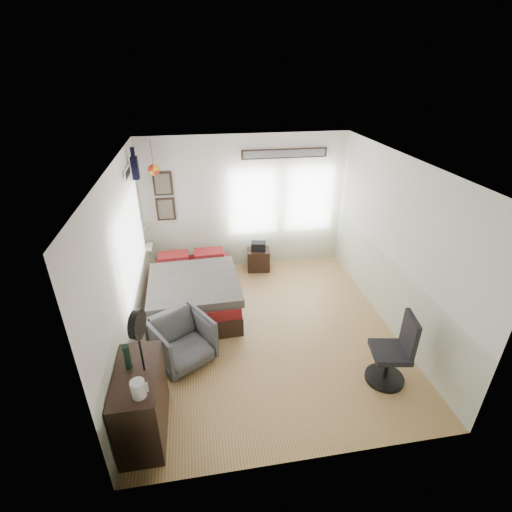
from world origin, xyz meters
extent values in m
cube|color=olive|center=(0.00, 0.00, -0.01)|extent=(4.00, 4.50, 0.01)
cube|color=silver|center=(0.00, 2.25, 1.35)|extent=(4.00, 0.02, 2.70)
cube|color=silver|center=(0.00, -2.25, 1.35)|extent=(4.00, 0.02, 2.70)
cube|color=silver|center=(-2.00, 0.00, 1.35)|extent=(0.02, 4.50, 2.70)
cube|color=silver|center=(2.00, 0.00, 1.35)|extent=(0.02, 4.50, 2.70)
cube|color=white|center=(0.00, 0.00, 2.70)|extent=(4.00, 4.50, 0.02)
cube|color=beige|center=(0.00, 2.24, 0.55)|extent=(4.00, 0.01, 1.10)
cube|color=beige|center=(-1.99, 0.00, 0.55)|extent=(0.01, 4.50, 1.10)
cube|color=beige|center=(1.99, 0.00, 0.55)|extent=(0.01, 4.50, 1.10)
cube|color=silver|center=(-1.96, 0.55, 1.45)|extent=(0.03, 2.20, 1.35)
cube|color=silver|center=(0.15, 2.21, 1.40)|extent=(0.95, 0.03, 1.30)
cube|color=silver|center=(1.30, 2.21, 1.40)|extent=(0.95, 0.03, 1.30)
cube|color=black|center=(-1.55, 2.21, 1.35)|extent=(0.35, 0.03, 0.45)
cube|color=black|center=(-1.55, 2.21, 1.85)|extent=(0.35, 0.03, 0.45)
cube|color=#7F7259|center=(-1.55, 2.20, 1.35)|extent=(0.27, 0.01, 0.37)
cube|color=#7F7259|center=(-1.55, 2.20, 1.85)|extent=(0.27, 0.01, 0.37)
cube|color=black|center=(0.75, 2.21, 2.32)|extent=(1.65, 0.03, 0.18)
cube|color=gray|center=(0.75, 2.20, 2.32)|extent=(1.58, 0.01, 0.13)
cube|color=white|center=(-1.97, 1.15, 2.35)|extent=(0.02, 0.48, 0.14)
sphere|color=red|center=(-1.65, 1.95, 2.18)|extent=(0.20, 0.20, 0.20)
cube|color=black|center=(-1.11, 0.89, 0.16)|extent=(1.47, 2.06, 0.32)
cube|color=maroon|center=(-1.11, 0.89, 0.41)|extent=(1.43, 2.02, 0.18)
cube|color=#656158|center=(-1.11, 0.66, 0.58)|extent=(1.51, 1.51, 0.14)
cube|color=maroon|center=(-1.45, 1.69, 0.58)|extent=(0.56, 0.36, 0.14)
cube|color=maroon|center=(-0.78, 1.69, 0.58)|extent=(0.56, 0.36, 0.14)
cube|color=black|center=(-1.74, -1.57, 0.45)|extent=(0.48, 1.00, 0.90)
imported|color=#595959|center=(-1.31, -0.46, 0.35)|extent=(1.04, 1.05, 0.71)
cube|color=black|center=(0.21, 1.98, 0.22)|extent=(0.48, 0.40, 0.45)
cylinder|color=black|center=(1.39, -1.31, 0.03)|extent=(0.52, 0.52, 0.05)
cylinder|color=black|center=(1.39, -1.31, 0.25)|extent=(0.06, 0.06, 0.40)
cube|color=#232329|center=(1.39, -1.31, 0.48)|extent=(0.54, 0.54, 0.08)
cube|color=#232329|center=(1.59, -1.34, 0.78)|extent=(0.13, 0.43, 0.52)
cylinder|color=silver|center=(-1.66, -1.90, 1.00)|extent=(0.14, 0.14, 0.19)
cube|color=silver|center=(-1.58, -1.90, 1.01)|extent=(0.02, 0.02, 0.11)
cylinder|color=black|center=(-1.81, -1.48, 1.05)|extent=(0.07, 0.07, 0.30)
cylinder|color=black|center=(-1.65, -1.54, 1.20)|extent=(0.02, 0.02, 0.59)
cylinder|color=black|center=(-1.65, -1.54, 1.51)|extent=(0.13, 0.30, 0.30)
cylinder|color=black|center=(-1.61, -1.54, 1.51)|extent=(0.09, 0.31, 0.32)
cube|color=black|center=(0.21, 1.98, 0.53)|extent=(0.33, 0.25, 0.17)
camera|label=1|loc=(-0.95, -4.67, 3.85)|focal=26.00mm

